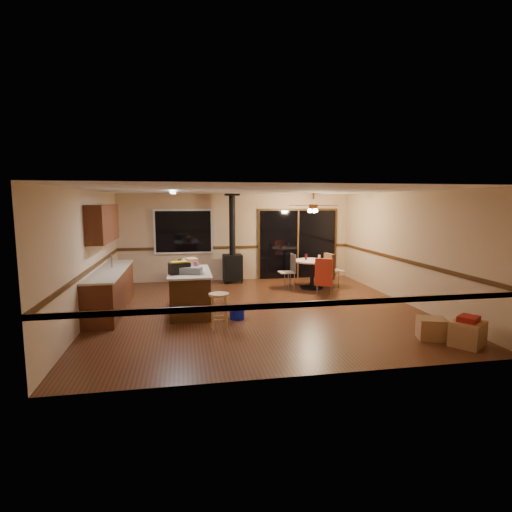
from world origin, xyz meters
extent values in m
plane|color=#4F2816|center=(0.00, 0.00, 0.00)|extent=(7.00, 7.00, 0.00)
plane|color=silver|center=(0.00, 0.00, 2.60)|extent=(7.00, 7.00, 0.00)
plane|color=tan|center=(0.00, 3.50, 1.30)|extent=(7.00, 0.00, 7.00)
plane|color=tan|center=(0.00, -3.50, 1.30)|extent=(7.00, 0.00, 7.00)
plane|color=tan|center=(-3.50, 0.00, 1.30)|extent=(0.00, 7.00, 7.00)
plane|color=tan|center=(3.50, 0.00, 1.30)|extent=(0.00, 7.00, 7.00)
cube|color=black|center=(-1.60, 3.45, 1.50)|extent=(1.72, 0.10, 1.32)
cube|color=black|center=(1.90, 3.45, 1.05)|extent=(2.52, 0.10, 2.10)
cube|color=#532615|center=(-3.20, 0.50, 0.43)|extent=(0.60, 3.00, 0.86)
cube|color=beige|center=(-3.20, 0.50, 0.88)|extent=(0.64, 3.04, 0.04)
cube|color=#532615|center=(-3.33, 0.70, 1.90)|extent=(0.35, 2.00, 0.80)
cube|color=#432710|center=(-1.50, 0.00, 0.43)|extent=(0.80, 1.60, 0.86)
cube|color=beige|center=(-1.50, 0.00, 0.88)|extent=(0.88, 1.68, 0.04)
cube|color=black|center=(-0.20, 3.05, 0.46)|extent=(0.55, 0.50, 0.75)
cylinder|color=black|center=(-0.20, 3.05, 1.71)|extent=(0.18, 0.18, 1.77)
cylinder|color=brown|center=(1.86, 1.87, 2.25)|extent=(0.24, 0.24, 0.10)
cylinder|color=brown|center=(1.86, 1.87, 2.52)|extent=(0.05, 0.05, 0.16)
sphere|color=#FFD88C|center=(1.86, 1.87, 2.13)|extent=(0.16, 0.16, 0.16)
cube|color=white|center=(-1.80, 0.30, 2.56)|extent=(0.10, 1.20, 0.04)
cube|color=slate|center=(-1.48, -0.33, 0.97)|extent=(0.50, 0.36, 0.14)
cube|color=black|center=(-1.70, -0.28, 1.02)|extent=(0.47, 0.34, 0.23)
cube|color=gold|center=(-1.70, -0.28, 1.14)|extent=(0.38, 0.28, 0.03)
cube|color=#A07147|center=(-1.43, 0.57, 1.00)|extent=(0.30, 0.35, 0.20)
cylinder|color=black|center=(-1.70, 0.04, 1.03)|extent=(0.09, 0.09, 0.25)
cylinder|color=#D84C8C|center=(-1.36, -0.18, 1.01)|extent=(0.09, 0.09, 0.23)
cylinder|color=white|center=(-1.61, 0.72, 0.99)|extent=(0.07, 0.07, 0.17)
cylinder|color=tan|center=(-0.98, -1.28, 0.34)|extent=(0.50, 0.50, 0.69)
cylinder|color=#0C17B4|center=(-0.57, -0.67, 0.13)|extent=(0.37, 0.37, 0.25)
cylinder|color=black|center=(1.86, 1.87, 0.02)|extent=(0.63, 0.63, 0.04)
cylinder|color=black|center=(1.86, 1.87, 0.39)|extent=(0.10, 0.10, 0.70)
cylinder|color=beige|center=(1.86, 1.87, 0.76)|extent=(1.00, 1.00, 0.04)
cylinder|color=#590C14|center=(1.71, 1.97, 0.86)|extent=(0.07, 0.07, 0.16)
cylinder|color=beige|center=(2.04, 1.82, 0.85)|extent=(0.08, 0.08, 0.15)
cube|color=tan|center=(1.16, 1.97, 0.45)|extent=(0.42, 0.42, 0.03)
cube|color=slate|center=(1.35, 1.98, 0.70)|extent=(0.05, 0.40, 0.50)
cube|color=tan|center=(1.96, 1.17, 0.45)|extent=(0.53, 0.53, 0.03)
cube|color=slate|center=(1.87, 1.00, 0.70)|extent=(0.37, 0.20, 0.50)
cube|color=#B32A14|center=(1.87, 0.98, 0.60)|extent=(0.44, 0.28, 0.70)
cube|color=tan|center=(2.56, 1.92, 0.45)|extent=(0.46, 0.46, 0.03)
cube|color=slate|center=(2.37, 1.89, 0.70)|extent=(0.10, 0.40, 0.50)
cube|color=#472A1B|center=(2.35, 1.89, 0.60)|extent=(0.17, 0.45, 0.70)
cube|color=#A07147|center=(-1.69, 3.10, 0.21)|extent=(0.61, 0.53, 0.43)
cube|color=#A07147|center=(2.98, -2.86, 0.21)|extent=(0.70, 0.68, 0.41)
cube|color=#A07147|center=(2.59, -2.46, 0.18)|extent=(0.56, 0.52, 0.37)
cube|color=maroon|center=(2.98, -2.86, 0.45)|extent=(0.43, 0.42, 0.09)
camera|label=1|loc=(-1.60, -8.48, 2.35)|focal=28.00mm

